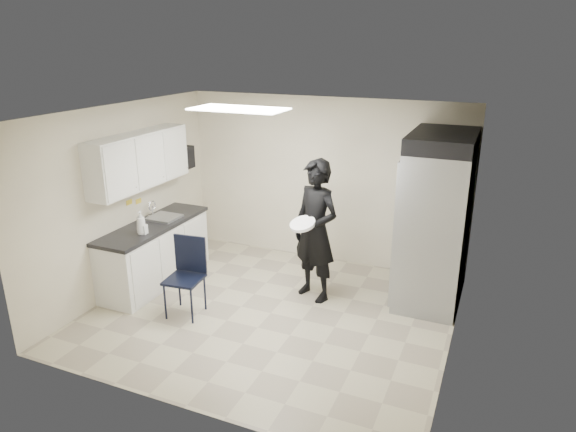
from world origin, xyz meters
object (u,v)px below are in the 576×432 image
at_px(lower_counter, 155,254).
at_px(commercial_fridge, 435,226).
at_px(man_tuxedo, 316,231).
at_px(folding_chair, 184,280).

distance_m(lower_counter, commercial_fridge, 3.98).
xyz_separation_m(commercial_fridge, man_tuxedo, (-1.47, -0.60, -0.08)).
bearing_deg(commercial_fridge, man_tuxedo, -157.69).
bearing_deg(lower_counter, commercial_fridge, 15.88).
relative_size(lower_counter, commercial_fridge, 0.90).
xyz_separation_m(lower_counter, man_tuxedo, (2.31, 0.47, 0.54)).
bearing_deg(folding_chair, commercial_fridge, 25.40).
height_order(commercial_fridge, folding_chair, commercial_fridge).
distance_m(lower_counter, folding_chair, 1.15).
height_order(lower_counter, folding_chair, folding_chair).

